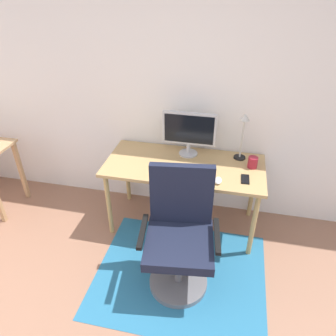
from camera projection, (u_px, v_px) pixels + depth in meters
name	position (u px, v px, depth m)	size (l,w,h in m)	color
wall_back	(192.00, 88.00, 2.96)	(6.00, 0.10, 2.60)	white
area_rug	(180.00, 274.00, 2.76)	(1.43, 1.19, 0.01)	#26678E
desk	(184.00, 171.00, 2.97)	(1.46, 0.67, 0.72)	tan
monitor	(189.00, 131.00, 2.96)	(0.50, 0.18, 0.43)	#B2B2B7
keyboard	(183.00, 177.00, 2.74)	(0.43, 0.13, 0.02)	white
computer_mouse	(218.00, 180.00, 2.68)	(0.06, 0.10, 0.03)	white
coffee_cup	(253.00, 162.00, 2.86)	(0.09, 0.09, 0.10)	maroon
cell_phone	(245.00, 179.00, 2.72)	(0.07, 0.14, 0.01)	black
desk_lamp	(243.00, 131.00, 2.87)	(0.11, 0.11, 0.45)	black
office_chair	(180.00, 239.00, 2.50)	(0.64, 0.58, 1.03)	slate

